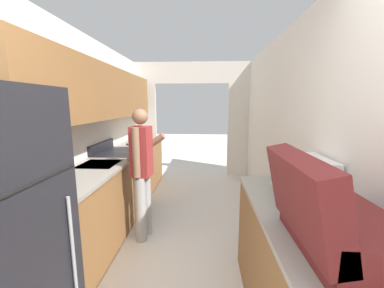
{
  "coord_description": "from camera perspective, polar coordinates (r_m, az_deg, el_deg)",
  "views": [
    {
      "loc": [
        0.29,
        -0.48,
        1.62
      ],
      "look_at": [
        0.11,
        2.87,
        1.04
      ],
      "focal_mm": 22.0,
      "sensor_mm": 36.0,
      "label": 1
    }
  ],
  "objects": [
    {
      "name": "counter_right",
      "position": [
        1.96,
        25.03,
        -27.42
      ],
      "size": [
        0.62,
        1.64,
        0.91
      ],
      "color": "brown",
      "rests_on": "ground_plane"
    },
    {
      "name": "range_oven",
      "position": [
        3.75,
        -16.49,
        -8.57
      ],
      "size": [
        0.66,
        0.79,
        1.05
      ],
      "color": "black",
      "rests_on": "ground_plane"
    },
    {
      "name": "microwave",
      "position": [
        2.04,
        25.21,
        -7.01
      ],
      "size": [
        0.35,
        0.44,
        0.29
      ],
      "color": "white",
      "rests_on": "counter_right"
    },
    {
      "name": "person",
      "position": [
        2.84,
        -12.02,
        -6.53
      ],
      "size": [
        0.51,
        0.4,
        1.56
      ],
      "rotation": [
        0.0,
        0.0,
        1.45
      ],
      "color": "#9E9E9E",
      "rests_on": "ground_plane"
    },
    {
      "name": "wall_far_with_doorway",
      "position": [
        5.25,
        -0.08,
        7.79
      ],
      "size": [
        2.9,
        0.06,
        2.5
      ],
      "color": "white",
      "rests_on": "ground_plane"
    },
    {
      "name": "knife",
      "position": [
        4.25,
        -15.17,
        0.01
      ],
      "size": [
        0.13,
        0.33,
        0.02
      ],
      "rotation": [
        0.0,
        0.0,
        0.42
      ],
      "color": "#B7B7BC",
      "rests_on": "counter_left"
    },
    {
      "name": "wall_left",
      "position": [
        3.07,
        -26.16,
        6.05
      ],
      "size": [
        0.38,
        7.12,
        2.5
      ],
      "color": "white",
      "rests_on": "ground_plane"
    },
    {
      "name": "suitcase",
      "position": [
        1.33,
        30.17,
        -15.36
      ],
      "size": [
        0.49,
        0.66,
        0.48
      ],
      "color": "#5B1919",
      "rests_on": "counter_right"
    },
    {
      "name": "counter_left",
      "position": [
        3.64,
        -17.3,
        -9.26
      ],
      "size": [
        0.62,
        3.61,
        0.91
      ],
      "color": "brown",
      "rests_on": "ground_plane"
    },
    {
      "name": "wall_right",
      "position": [
        2.48,
        26.57,
        0.25
      ],
      "size": [
        0.06,
        7.12,
        2.5
      ],
      "color": "white",
      "rests_on": "ground_plane"
    }
  ]
}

